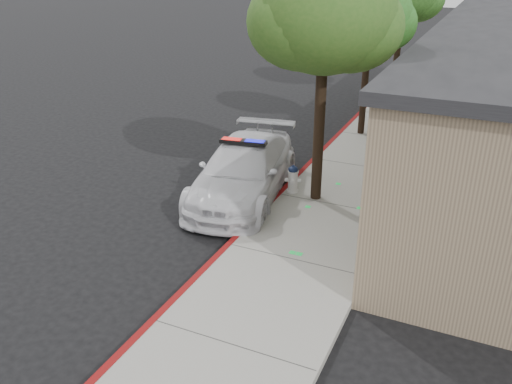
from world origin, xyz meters
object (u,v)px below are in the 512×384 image
Objects in this scene: police_car at (244,170)px; fire_hydrant at (293,179)px; street_tree_near at (325,18)px; street_tree_mid at (371,18)px.

police_car is 1.37m from fire_hydrant.
street_tree_mid is (-0.29, 6.02, -0.63)m from street_tree_near.
street_tree_mid is at bearing 92.73° from street_tree_near.
police_car is 0.89× the size of street_tree_near.
street_tree_near is 1.17× the size of street_tree_mid.
street_tree_near reaches higher than police_car.
street_tree_near is at bearing -24.18° from fire_hydrant.
fire_hydrant is 0.12× the size of street_tree_near.
street_tree_near is 6.06m from street_tree_mid.
police_car is at bearing -168.18° from street_tree_near.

